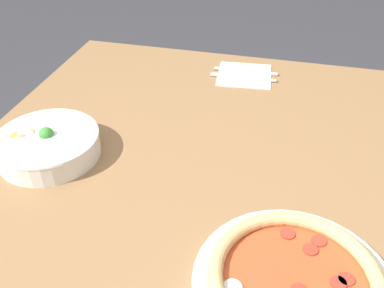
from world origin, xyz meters
TOP-DOWN VIEW (x-y plane):
  - dining_table at (0.00, 0.00)m, footprint 1.27×0.99m
  - pizza at (-0.21, -0.25)m, footprint 0.33×0.33m
  - bowl at (0.01, 0.30)m, footprint 0.23×0.23m
  - napkin at (0.50, -0.07)m, footprint 0.17×0.17m
  - fork at (0.48, -0.07)m, footprint 0.02×0.19m
  - knife at (0.52, -0.08)m, footprint 0.02×0.19m

SIDE VIEW (x-z plane):
  - dining_table at x=0.00m, z-range 0.28..1.03m
  - napkin at x=0.50m, z-range 0.75..0.76m
  - knife at x=0.52m, z-range 0.75..0.76m
  - fork at x=0.48m, z-range 0.76..0.76m
  - pizza at x=-0.21m, z-range 0.75..0.79m
  - bowl at x=0.01m, z-range 0.75..0.82m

